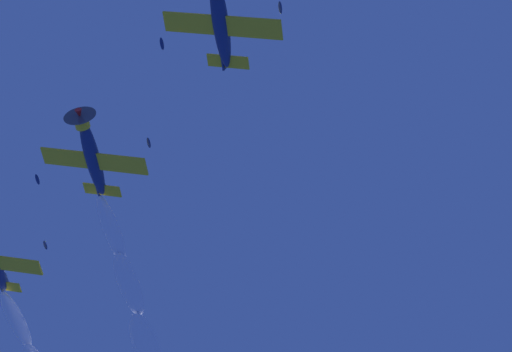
# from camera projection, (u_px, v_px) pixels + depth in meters

# --- Properties ---
(airplane_lead) EXTENTS (8.55, 8.11, 4.12)m
(airplane_lead) POSITION_uv_depth(u_px,v_px,m) (220.00, 18.00, 75.37)
(airplane_lead) COLOR navy
(airplane_left_wingman) EXTENTS (8.61, 8.13, 3.75)m
(airplane_left_wingman) POSITION_uv_depth(u_px,v_px,m) (92.00, 155.00, 82.50)
(airplane_left_wingman) COLOR navy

